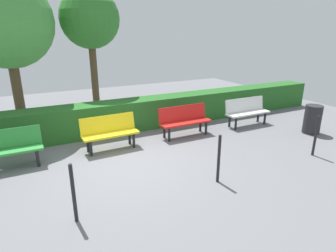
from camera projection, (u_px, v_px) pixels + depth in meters
ground_plane at (124, 161)px, 6.65m from camera, size 18.21×18.21×0.00m
bench_white at (247, 110)px, 9.04m from camera, size 1.49×0.46×0.86m
bench_red at (184, 119)px, 8.13m from camera, size 1.51×0.46×0.86m
bench_yellow at (110, 131)px, 7.19m from camera, size 1.42×0.50×0.86m
bench_green at (6, 148)px, 6.17m from camera, size 1.47×0.47×0.86m
hedge_row at (133, 115)px, 8.70m from camera, size 14.21×0.76×0.91m
tree_near at (90, 20)px, 9.10m from camera, size 1.90×1.90×4.21m
tree_mid at (6, 22)px, 7.77m from camera, size 2.55×2.55×4.41m
railing_post_near at (316, 136)px, 6.80m from camera, size 0.06×0.06×1.00m
railing_post_mid at (219, 159)px, 5.58m from camera, size 0.06×0.06×1.00m
railing_post_far at (73, 193)px, 4.40m from camera, size 0.06×0.06×1.00m
trash_bin at (312, 119)px, 8.35m from camera, size 0.48×0.48×0.84m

